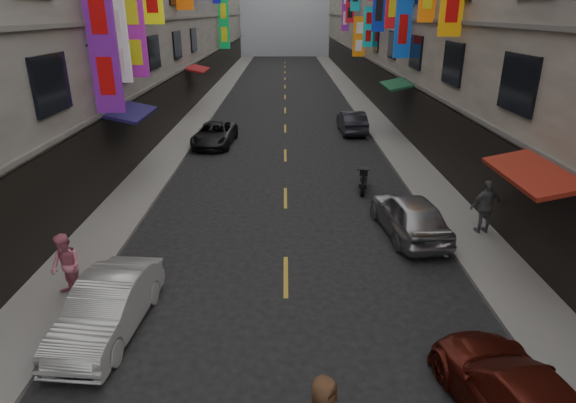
{
  "coord_description": "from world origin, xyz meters",
  "views": [
    {
      "loc": [
        -0.01,
        6.43,
        6.8
      ],
      "look_at": [
        0.04,
        14.42,
        3.64
      ],
      "focal_mm": 30.0,
      "sensor_mm": 36.0,
      "label": 1
    }
  ],
  "objects_px": {
    "car_right_mid": "(409,215)",
    "car_right_far": "(352,122)",
    "car_left_mid": "(108,307)",
    "car_right_near": "(523,403)",
    "pedestrian_lfar": "(66,267)",
    "scooter_far_right": "(363,180)",
    "car_left_far": "(215,134)",
    "pedestrian_rfar": "(486,207)"
  },
  "relations": [
    {
      "from": "car_left_mid",
      "to": "pedestrian_lfar",
      "type": "distance_m",
      "value": 1.9
    },
    {
      "from": "car_left_mid",
      "to": "car_left_far",
      "type": "xyz_separation_m",
      "value": [
        0.17,
        16.47,
        -0.04
      ]
    },
    {
      "from": "car_left_far",
      "to": "car_right_near",
      "type": "height_order",
      "value": "car_right_near"
    },
    {
      "from": "car_right_mid",
      "to": "car_left_far",
      "type": "bearing_deg",
      "value": -62.03
    },
    {
      "from": "pedestrian_rfar",
      "to": "car_right_far",
      "type": "bearing_deg",
      "value": -87.8
    },
    {
      "from": "car_right_mid",
      "to": "pedestrian_rfar",
      "type": "height_order",
      "value": "pedestrian_rfar"
    },
    {
      "from": "car_left_mid",
      "to": "car_right_mid",
      "type": "bearing_deg",
      "value": 37.28
    },
    {
      "from": "scooter_far_right",
      "to": "car_left_mid",
      "type": "height_order",
      "value": "car_left_mid"
    },
    {
      "from": "pedestrian_lfar",
      "to": "car_right_mid",
      "type": "bearing_deg",
      "value": 59.88
    },
    {
      "from": "car_left_mid",
      "to": "pedestrian_rfar",
      "type": "xyz_separation_m",
      "value": [
        10.4,
        4.98,
        0.37
      ]
    },
    {
      "from": "car_left_mid",
      "to": "car_right_near",
      "type": "height_order",
      "value": "car_left_mid"
    },
    {
      "from": "car_left_mid",
      "to": "car_right_near",
      "type": "relative_size",
      "value": 0.89
    },
    {
      "from": "car_left_mid",
      "to": "car_right_near",
      "type": "distance_m",
      "value": 8.5
    },
    {
      "from": "car_right_mid",
      "to": "car_right_far",
      "type": "distance_m",
      "value": 14.29
    },
    {
      "from": "car_right_far",
      "to": "pedestrian_lfar",
      "type": "xyz_separation_m",
      "value": [
        -9.4,
        -18.11,
        0.32
      ]
    },
    {
      "from": "car_right_far",
      "to": "pedestrian_rfar",
      "type": "bearing_deg",
      "value": 98.04
    },
    {
      "from": "pedestrian_lfar",
      "to": "car_left_far",
      "type": "bearing_deg",
      "value": 121.9
    },
    {
      "from": "car_right_near",
      "to": "pedestrian_rfar",
      "type": "bearing_deg",
      "value": -116.02
    },
    {
      "from": "car_left_far",
      "to": "car_right_mid",
      "type": "relative_size",
      "value": 1.04
    },
    {
      "from": "scooter_far_right",
      "to": "pedestrian_rfar",
      "type": "bearing_deg",
      "value": 138.51
    },
    {
      "from": "car_left_far",
      "to": "car_right_mid",
      "type": "xyz_separation_m",
      "value": [
        7.83,
        -11.41,
        0.11
      ]
    },
    {
      "from": "car_left_mid",
      "to": "pedestrian_rfar",
      "type": "bearing_deg",
      "value": 30.55
    },
    {
      "from": "scooter_far_right",
      "to": "pedestrian_rfar",
      "type": "xyz_separation_m",
      "value": [
        3.23,
        -4.27,
        0.56
      ]
    },
    {
      "from": "car_left_mid",
      "to": "scooter_far_right",
      "type": "bearing_deg",
      "value": 57.21
    },
    {
      "from": "car_right_near",
      "to": "pedestrian_lfar",
      "type": "xyz_separation_m",
      "value": [
        -9.4,
        4.13,
        0.34
      ]
    },
    {
      "from": "pedestrian_lfar",
      "to": "pedestrian_rfar",
      "type": "bearing_deg",
      "value": 55.35
    },
    {
      "from": "scooter_far_right",
      "to": "car_left_far",
      "type": "distance_m",
      "value": 10.06
    },
    {
      "from": "car_left_mid",
      "to": "pedestrian_lfar",
      "type": "bearing_deg",
      "value": 143.31
    },
    {
      "from": "scooter_far_right",
      "to": "pedestrian_lfar",
      "type": "height_order",
      "value": "pedestrian_lfar"
    },
    {
      "from": "car_left_far",
      "to": "scooter_far_right",
      "type": "bearing_deg",
      "value": -42.02
    },
    {
      "from": "scooter_far_right",
      "to": "pedestrian_lfar",
      "type": "distance_m",
      "value": 11.73
    },
    {
      "from": "car_left_mid",
      "to": "car_right_near",
      "type": "xyz_separation_m",
      "value": [
        8.0,
        -2.88,
        -0.01
      ]
    },
    {
      "from": "car_left_far",
      "to": "car_right_far",
      "type": "xyz_separation_m",
      "value": [
        7.83,
        2.88,
        0.06
      ]
    },
    {
      "from": "car_right_far",
      "to": "pedestrian_lfar",
      "type": "bearing_deg",
      "value": 61.14
    },
    {
      "from": "car_left_mid",
      "to": "pedestrian_rfar",
      "type": "distance_m",
      "value": 11.53
    },
    {
      "from": "car_right_near",
      "to": "pedestrian_rfar",
      "type": "xyz_separation_m",
      "value": [
        2.4,
        7.86,
        0.38
      ]
    },
    {
      "from": "car_left_mid",
      "to": "car_left_far",
      "type": "distance_m",
      "value": 16.48
    },
    {
      "from": "car_left_far",
      "to": "pedestrian_lfar",
      "type": "height_order",
      "value": "pedestrian_lfar"
    },
    {
      "from": "scooter_far_right",
      "to": "pedestrian_rfar",
      "type": "distance_m",
      "value": 5.39
    },
    {
      "from": "car_left_far",
      "to": "car_right_far",
      "type": "relative_size",
      "value": 1.08
    },
    {
      "from": "pedestrian_lfar",
      "to": "scooter_far_right",
      "type": "bearing_deg",
      "value": 80.85
    },
    {
      "from": "car_left_far",
      "to": "car_left_mid",
      "type": "bearing_deg",
      "value": -86.69
    }
  ]
}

